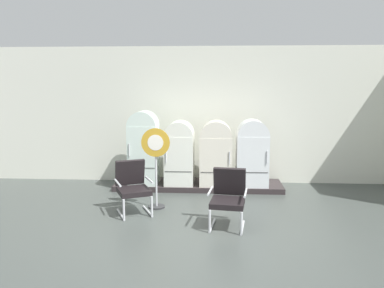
# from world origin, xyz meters

# --- Properties ---
(ground) EXTENTS (12.00, 10.00, 0.05)m
(ground) POSITION_xyz_m (0.00, 0.00, -0.03)
(ground) COLOR #3F4441
(back_wall) EXTENTS (11.76, 0.12, 3.22)m
(back_wall) POSITION_xyz_m (0.00, 3.66, 1.63)
(back_wall) COLOR silver
(back_wall) RESTS_ON ground
(display_plinth) EXTENTS (3.78, 0.95, 0.12)m
(display_plinth) POSITION_xyz_m (0.00, 3.02, 0.06)
(display_plinth) COLOR #2F2829
(display_plinth) RESTS_ON ground
(refrigerator_0) EXTENTS (0.64, 0.62, 1.64)m
(refrigerator_0) POSITION_xyz_m (-1.22, 2.88, 0.99)
(refrigerator_0) COLOR silver
(refrigerator_0) RESTS_ON display_plinth
(refrigerator_1) EXTENTS (0.64, 0.68, 1.42)m
(refrigerator_1) POSITION_xyz_m (-0.42, 2.92, 0.87)
(refrigerator_1) COLOR white
(refrigerator_1) RESTS_ON display_plinth
(refrigerator_2) EXTENTS (0.71, 0.62, 1.43)m
(refrigerator_2) POSITION_xyz_m (0.39, 2.89, 0.87)
(refrigerator_2) COLOR silver
(refrigerator_2) RESTS_ON display_plinth
(refrigerator_3) EXTENTS (0.69, 0.62, 1.46)m
(refrigerator_3) POSITION_xyz_m (1.20, 2.89, 0.89)
(refrigerator_3) COLOR white
(refrigerator_3) RESTS_ON display_plinth
(armchair_left) EXTENTS (0.79, 0.85, 0.96)m
(armchair_left) POSITION_xyz_m (-1.13, 1.24, 0.52)
(armchair_left) COLOR silver
(armchair_left) RESTS_ON ground
(armchair_right) EXTENTS (0.68, 0.75, 0.96)m
(armchair_right) POSITION_xyz_m (0.60, 0.66, 0.52)
(armchair_right) COLOR silver
(armchair_right) RESTS_ON ground
(sign_stand) EXTENTS (0.54, 0.32, 1.54)m
(sign_stand) POSITION_xyz_m (-0.74, 1.53, 0.82)
(sign_stand) COLOR #2D2D30
(sign_stand) RESTS_ON ground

